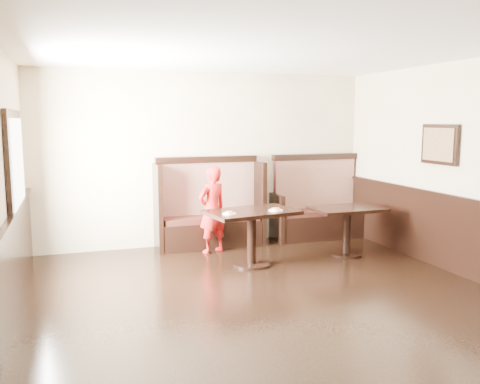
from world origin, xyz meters
name	(u,v)px	position (x,y,z in m)	size (l,w,h in m)	color
ground	(293,320)	(0.00, 0.00, 0.00)	(7.00, 7.00, 0.00)	black
room_shell	(257,252)	(-0.30, 0.28, 0.67)	(7.00, 7.00, 7.00)	beige
booth_main	(209,214)	(0.00, 3.30, 0.53)	(1.75, 0.72, 1.45)	black
booth_neighbor	(317,210)	(1.95, 3.29, 0.48)	(1.65, 0.72, 1.45)	black
table_main	(252,223)	(0.27, 2.00, 0.60)	(1.34, 0.96, 0.78)	black
table_neighbor	(347,219)	(1.83, 2.08, 0.55)	(1.05, 0.69, 0.73)	black
child	(212,210)	(-0.06, 2.87, 0.67)	(0.49, 0.32, 1.34)	red
pizza_plate_left	(229,213)	(-0.11, 1.85, 0.80)	(0.19, 0.19, 0.03)	white
pizza_plate_right	(276,210)	(0.58, 1.88, 0.80)	(0.20, 0.20, 0.04)	white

